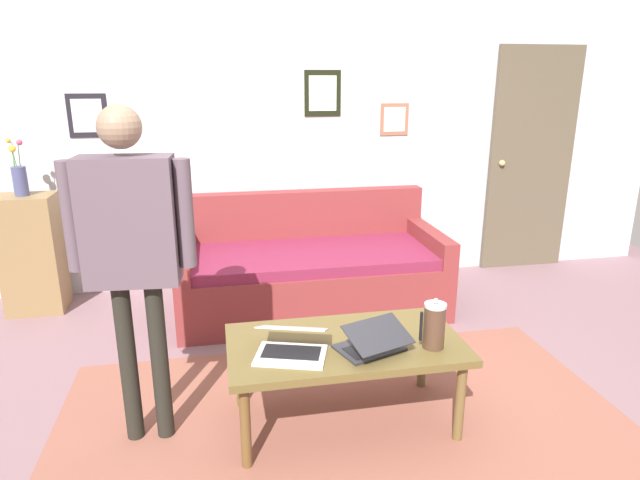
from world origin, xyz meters
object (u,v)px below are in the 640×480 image
Objects in this scene: laptop_left at (292,346)px; french_press at (434,325)px; laptop_center at (372,343)px; couch at (310,271)px; side_shelf at (32,254)px; interior_door at (531,161)px; person_standing at (131,238)px; coffee_table at (345,350)px; flower_vase at (19,176)px.

laptop_left is 0.71m from french_press.
couch is at bearing -89.21° from laptop_center.
side_shelf is at bearing -43.28° from laptop_center.
interior_door reaches higher than person_standing.
side_shelf is (2.04, -1.89, 0.03)m from coffee_table.
couch is 4.72× the size of flower_vase.
laptop_left is 2.69m from flower_vase.
interior_door is 4.37m from side_shelf.
laptop_center is at bearing 46.19° from interior_door.
person_standing is (3.29, 2.07, 0.04)m from interior_door.
interior_door is 2.40m from couch.
laptop_left reaches higher than laptop_center.
french_press is at bearing 160.99° from coffee_table.
couch is 1.22× the size of person_standing.
coffee_table is 2.86m from flower_vase.
flower_vase is (2.46, -2.04, 0.48)m from french_press.
couch is 1.67m from laptop_center.
coffee_table is at bearing 175.68° from person_standing.
person_standing is (1.01, -0.08, 0.64)m from coffee_table.
interior_door reaches higher than laptop_center.
side_shelf is at bearing -48.42° from laptop_left.
laptop_center is at bearing -3.27° from french_press.
flower_vase reaches higher than laptop_left.
interior_door reaches higher than laptop_left.
side_shelf reaches higher than coffee_table.
laptop_left is 0.24× the size of person_standing.
flower_vase is (0.00, 0.00, 0.61)m from side_shelf.
laptop_left is 0.40m from laptop_center.
coffee_table is at bearing -49.87° from laptop_center.
couch is 1.54m from coffee_table.
french_press is (1.87, 2.29, -0.43)m from interior_door.
interior_door is at bearing -164.34° from couch.
laptop_center is (-0.39, 0.05, -0.00)m from laptop_left.
couch is at bearing 15.66° from interior_door.
person_standing is (1.42, -0.22, 0.47)m from french_press.
coffee_table is at bearing -19.01° from french_press.
flower_vase is at bearing -60.34° from person_standing.
laptop_left is at bearing 15.33° from coffee_table.
interior_door is 1.71× the size of coffee_table.
flower_vase is at bearing -43.24° from laptop_center.
interior_door is 4.33m from flower_vase.
interior_door reaches higher than coffee_table.
side_shelf is at bearing -60.40° from person_standing.
interior_door is 1.01× the size of couch.
laptop_center is (-0.02, 1.65, 0.22)m from couch.
person_standing is (0.72, -0.15, 0.54)m from laptop_left.
laptop_center is 2.94m from side_shelf.
laptop_left is at bearing 76.99° from couch.
laptop_left is at bearing 131.58° from side_shelf.
flower_vase is (4.32, 0.25, 0.05)m from interior_door.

